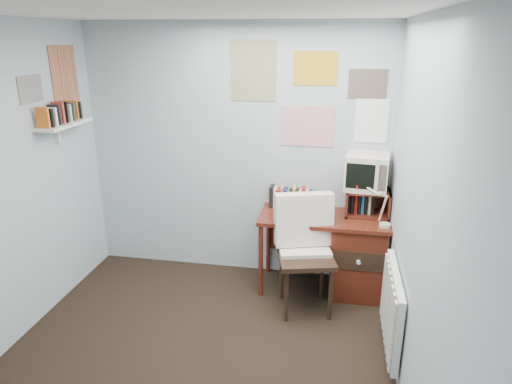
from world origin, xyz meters
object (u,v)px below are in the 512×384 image
at_px(radiator, 392,309).
at_px(wall_shelf, 64,124).
at_px(desk_chair, 306,258).
at_px(tv_riser, 367,202).
at_px(desk_lamp, 387,207).
at_px(crt_tv, 367,170).
at_px(desk, 351,253).

xyz_separation_m(radiator, wall_shelf, (-2.86, 0.55, 1.20)).
relative_size(desk_chair, radiator, 1.27).
bearing_deg(tv_riser, desk_lamp, -60.72).
relative_size(crt_tv, wall_shelf, 0.61).
xyz_separation_m(tv_riser, radiator, (0.17, -1.04, -0.47)).
relative_size(desk_chair, desk_lamp, 2.69).
bearing_deg(radiator, wall_shelf, 169.11).
distance_m(crt_tv, wall_shelf, 2.75).
bearing_deg(wall_shelf, tv_riser, 10.32).
distance_m(desk_lamp, tv_riser, 0.31).
distance_m(tv_riser, wall_shelf, 2.83).
distance_m(desk_lamp, crt_tv, 0.41).
bearing_deg(desk_lamp, wall_shelf, -161.12).
relative_size(desk, tv_riser, 3.00).
xyz_separation_m(tv_riser, wall_shelf, (-2.69, -0.49, 0.74)).
xyz_separation_m(desk_lamp, tv_riser, (-0.15, 0.27, -0.06)).
distance_m(desk, wall_shelf, 2.87).
distance_m(tv_riser, radiator, 1.15).
height_order(crt_tv, radiator, crt_tv).
xyz_separation_m(tv_riser, crt_tv, (-0.02, 0.02, 0.31)).
bearing_deg(crt_tv, desk_lamp, -51.79).
height_order(desk_lamp, wall_shelf, wall_shelf).
relative_size(desk_lamp, radiator, 0.47).
height_order(desk, crt_tv, crt_tv).
bearing_deg(radiator, desk_chair, 142.15).
relative_size(desk, wall_shelf, 1.94).
bearing_deg(wall_shelf, crt_tv, 10.83).
bearing_deg(wall_shelf, desk, 8.40).
relative_size(desk_chair, crt_tv, 2.67).
distance_m(radiator, wall_shelf, 3.15).
bearing_deg(crt_tv, desk_chair, -126.27).
relative_size(desk, radiator, 1.50).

